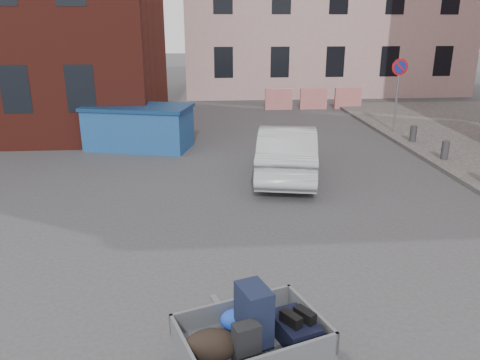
{
  "coord_description": "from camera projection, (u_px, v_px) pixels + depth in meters",
  "views": [
    {
      "loc": [
        -1.13,
        -7.3,
        3.98
      ],
      "look_at": [
        -0.46,
        1.22,
        1.1
      ],
      "focal_mm": 35.0,
      "sensor_mm": 36.0,
      "label": 1
    }
  ],
  "objects": [
    {
      "name": "ground",
      "position": [
        271.0,
        260.0,
        8.25
      ],
      "size": [
        120.0,
        120.0,
        0.0
      ],
      "primitive_type": "plane",
      "color": "#38383A",
      "rests_on": "ground"
    },
    {
      "name": "no_parking_sign",
      "position": [
        399.0,
        80.0,
        17.02
      ],
      "size": [
        0.6,
        0.09,
        2.65
      ],
      "color": "gray",
      "rests_on": "sidewalk"
    },
    {
      "name": "barriers",
      "position": [
        314.0,
        99.0,
        22.58
      ],
      "size": [
        4.7,
        0.18,
        1.0
      ],
      "color": "red",
      "rests_on": "ground"
    },
    {
      "name": "trailer",
      "position": [
        251.0,
        337.0,
        5.29
      ],
      "size": [
        1.88,
        1.98,
        1.2
      ],
      "rotation": [
        0.0,
        0.0,
        0.34
      ],
      "color": "black",
      "rests_on": "ground"
    },
    {
      "name": "dumpster",
      "position": [
        139.0,
        127.0,
        15.44
      ],
      "size": [
        3.73,
        2.56,
        1.43
      ],
      "rotation": [
        0.0,
        0.0,
        -0.26
      ],
      "color": "#20539A",
      "rests_on": "ground"
    },
    {
      "name": "silver_car",
      "position": [
        287.0,
        151.0,
        12.62
      ],
      "size": [
        2.24,
        4.46,
        1.4
      ],
      "primitive_type": "imported",
      "rotation": [
        0.0,
        0.0,
        2.96
      ],
      "color": "#AEB2B6",
      "rests_on": "ground"
    }
  ]
}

